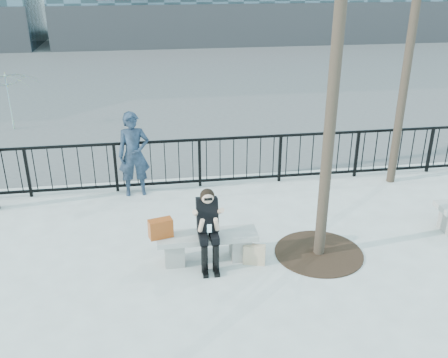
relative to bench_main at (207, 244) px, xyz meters
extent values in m
plane|color=#9F9F9A|center=(0.00, 0.00, -0.30)|extent=(120.00, 120.00, 0.00)
cube|color=#474747|center=(0.00, 15.00, -0.30)|extent=(60.00, 23.00, 0.01)
cube|color=black|center=(0.00, 3.00, 0.78)|extent=(14.00, 0.05, 0.05)
cube|color=black|center=(0.00, 3.00, -0.18)|extent=(14.00, 0.05, 0.05)
cube|color=#2D2D30|center=(3.00, 21.96, 0.90)|extent=(18.00, 0.08, 2.40)
cylinder|color=black|center=(1.90, -0.10, 3.45)|extent=(0.18, 0.18, 7.50)
cylinder|color=black|center=(4.50, 2.60, 3.20)|extent=(0.18, 0.18, 7.00)
cylinder|color=black|center=(1.90, -0.10, -0.29)|extent=(1.50, 1.50, 0.02)
cube|color=gray|center=(-0.55, 0.00, -0.10)|extent=(0.32, 0.38, 0.40)
cube|color=gray|center=(0.55, 0.00, -0.10)|extent=(0.32, 0.38, 0.40)
cube|color=gray|center=(0.00, 0.00, 0.14)|extent=(1.65, 0.46, 0.09)
cube|color=#973C12|center=(-0.75, 0.02, 0.35)|extent=(0.41, 0.27, 0.31)
cube|color=beige|center=(0.75, -0.23, -0.13)|extent=(0.38, 0.22, 0.34)
imported|color=black|center=(-1.19, 2.80, 0.60)|extent=(0.69, 0.48, 1.80)
imported|color=#CDDA30|center=(-4.82, 7.87, 0.55)|extent=(2.42, 2.44, 1.70)
camera|label=1|loc=(-0.81, -7.07, 4.28)|focal=40.00mm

